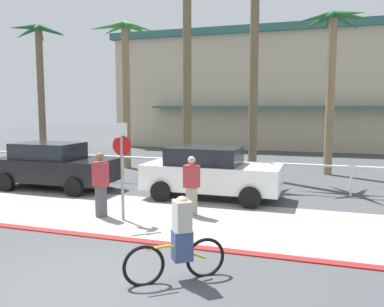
% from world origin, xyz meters
% --- Properties ---
extents(ground_plane, '(80.00, 80.00, 0.00)m').
position_xyz_m(ground_plane, '(0.00, 10.00, 0.00)').
color(ground_plane, '#424447').
extents(sidewalk_strip, '(44.00, 4.00, 0.02)m').
position_xyz_m(sidewalk_strip, '(0.00, 4.20, 0.01)').
color(sidewalk_strip, '#9E9E93').
rests_on(sidewalk_strip, ground).
extents(curb_paint, '(44.00, 0.24, 0.03)m').
position_xyz_m(curb_paint, '(0.00, 2.20, 0.01)').
color(curb_paint, maroon).
rests_on(curb_paint, ground).
extents(building_backdrop, '(23.91, 9.94, 8.54)m').
position_xyz_m(building_backdrop, '(0.21, 26.26, 4.29)').
color(building_backdrop, '#BCAD8E').
rests_on(building_backdrop, ground).
extents(rail_fence, '(23.48, 0.08, 1.04)m').
position_xyz_m(rail_fence, '(-0.00, 8.50, 0.84)').
color(rail_fence, white).
rests_on(rail_fence, ground).
extents(stop_sign_bike_lane, '(0.52, 0.56, 2.56)m').
position_xyz_m(stop_sign_bike_lane, '(-1.21, 3.58, 1.68)').
color(stop_sign_bike_lane, gray).
rests_on(stop_sign_bike_lane, ground).
extents(palm_tree_0, '(3.20, 3.04, 7.34)m').
position_xyz_m(palm_tree_0, '(-10.63, 12.33, 5.32)').
color(palm_tree_0, brown).
rests_on(palm_tree_0, ground).
extents(palm_tree_1, '(3.17, 3.19, 7.09)m').
position_xyz_m(palm_tree_1, '(-5.43, 11.94, 5.31)').
color(palm_tree_1, '#846B4C').
rests_on(palm_tree_1, ground).
extents(palm_tree_2, '(3.34, 3.19, 8.88)m').
position_xyz_m(palm_tree_2, '(-1.81, 10.46, 6.31)').
color(palm_tree_2, brown).
rests_on(palm_tree_2, ground).
extents(palm_tree_3, '(3.12, 3.23, 8.71)m').
position_xyz_m(palm_tree_3, '(0.91, 11.08, 6.17)').
color(palm_tree_3, brown).
rests_on(palm_tree_3, ground).
extents(palm_tree_4, '(3.10, 3.39, 7.08)m').
position_xyz_m(palm_tree_4, '(4.03, 12.91, 5.35)').
color(palm_tree_4, '#846B4C').
rests_on(palm_tree_4, ground).
extents(car_black_1, '(4.40, 2.02, 1.69)m').
position_xyz_m(car_black_1, '(-5.54, 6.46, 0.87)').
color(car_black_1, black).
rests_on(car_black_1, ground).
extents(car_white_2, '(4.40, 2.02, 1.69)m').
position_xyz_m(car_white_2, '(0.29, 6.72, 0.87)').
color(car_white_2, white).
rests_on(car_white_2, ground).
extents(cyclist_yellow_0, '(1.48, 1.15, 1.50)m').
position_xyz_m(cyclist_yellow_0, '(1.42, 0.63, 0.69)').
color(cyclist_yellow_0, black).
rests_on(cyclist_yellow_0, ground).
extents(pedestrian_0, '(0.46, 0.41, 1.77)m').
position_xyz_m(pedestrian_0, '(-1.93, 3.68, 0.82)').
color(pedestrian_0, '#4C4C51').
rests_on(pedestrian_0, ground).
extents(pedestrian_1, '(0.43, 0.36, 1.65)m').
position_xyz_m(pedestrian_1, '(0.36, 4.57, 0.76)').
color(pedestrian_1, gray).
rests_on(pedestrian_1, ground).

